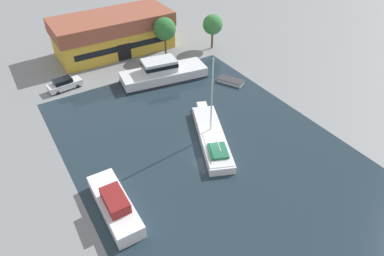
% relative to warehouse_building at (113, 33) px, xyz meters
% --- Properties ---
extents(ground_plane, '(440.00, 440.00, 0.00)m').
position_rel_warehouse_building_xyz_m(ground_plane, '(-1.11, -29.81, -3.12)').
color(ground_plane, gray).
extents(water_canal, '(28.78, 38.67, 0.01)m').
position_rel_warehouse_building_xyz_m(water_canal, '(-1.11, -29.81, -3.12)').
color(water_canal, '#1E2D38').
rests_on(water_canal, ground).
extents(warehouse_building, '(19.61, 9.00, 6.17)m').
position_rel_warehouse_building_xyz_m(warehouse_building, '(0.00, 0.00, 0.00)').
color(warehouse_building, gold).
rests_on(warehouse_building, ground).
extents(quay_tree_near_building, '(3.65, 3.65, 6.36)m').
position_rel_warehouse_building_xyz_m(quay_tree_near_building, '(6.58, -6.15, 1.39)').
color(quay_tree_near_building, brown).
rests_on(quay_tree_near_building, ground).
extents(quay_tree_by_water, '(3.39, 3.39, 5.90)m').
position_rel_warehouse_building_xyz_m(quay_tree_by_water, '(14.79, -7.98, 1.05)').
color(quay_tree_by_water, brown).
rests_on(quay_tree_by_water, ground).
extents(parked_car, '(4.91, 2.37, 1.69)m').
position_rel_warehouse_building_xyz_m(parked_car, '(-11.04, -8.38, -2.28)').
color(parked_car, silver).
rests_on(parked_car, ground).
extents(sailboat_moored, '(7.08, 12.54, 10.14)m').
position_rel_warehouse_building_xyz_m(sailboat_moored, '(0.32, -28.96, -2.56)').
color(sailboat_moored, white).
rests_on(sailboat_moored, water_canal).
extents(motor_cruiser, '(13.23, 6.07, 3.29)m').
position_rel_warehouse_building_xyz_m(motor_cruiser, '(2.20, -13.35, -1.94)').
color(motor_cruiser, silver).
rests_on(motor_cruiser, water_canal).
extents(small_dinghy, '(3.34, 4.20, 0.53)m').
position_rel_warehouse_building_xyz_m(small_dinghy, '(10.27, -19.46, -2.85)').
color(small_dinghy, silver).
rests_on(small_dinghy, water_canal).
extents(cabin_boat, '(2.71, 8.32, 2.50)m').
position_rel_warehouse_building_xyz_m(cabin_boat, '(-13.14, -32.89, -2.18)').
color(cabin_boat, white).
rests_on(cabin_boat, water_canal).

